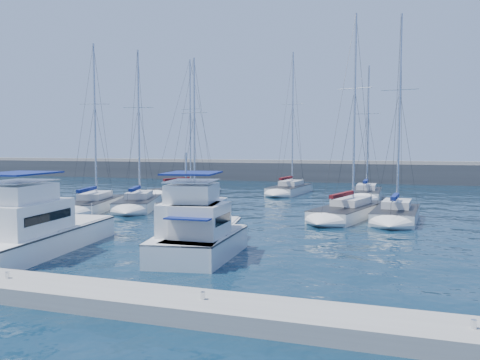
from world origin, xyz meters
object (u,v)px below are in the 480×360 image
(sailboat_back_a, at_px, (186,190))
(sailboat_back_c, at_px, (366,194))
(sailboat_back_b, at_px, (290,189))
(motor_yacht_stbd_inner, at_px, (197,231))
(sailboat_mid_d, at_px, (349,211))
(motor_yacht_stbd_outer, at_px, (204,239))
(sailboat_mid_e, at_px, (396,214))
(sailboat_mid_c, at_px, (191,204))
(sailboat_mid_b, at_px, (138,203))
(motor_yacht_port_inner, at_px, (32,232))
(sailboat_mid_a, at_px, (93,204))

(sailboat_back_a, distance_m, sailboat_back_c, 20.38)
(sailboat_back_a, height_order, sailboat_back_c, sailboat_back_a)
(sailboat_back_b, bearing_deg, motor_yacht_stbd_inner, -80.56)
(sailboat_mid_d, bearing_deg, motor_yacht_stbd_outer, -94.14)
(motor_yacht_stbd_outer, distance_m, sailboat_mid_e, 18.05)
(sailboat_mid_c, relative_size, sailboat_mid_d, 0.84)
(sailboat_mid_b, height_order, sailboat_mid_c, sailboat_mid_b)
(sailboat_mid_d, height_order, sailboat_mid_e, sailboat_mid_d)
(motor_yacht_port_inner, distance_m, sailboat_mid_d, 23.21)
(sailboat_mid_e, relative_size, sailboat_back_a, 0.99)
(motor_yacht_port_inner, distance_m, motor_yacht_stbd_inner, 8.62)
(sailboat_back_c, bearing_deg, sailboat_mid_c, -133.19)
(motor_yacht_stbd_outer, bearing_deg, sailboat_mid_b, 128.04)
(sailboat_mid_a, height_order, sailboat_mid_c, sailboat_mid_a)
(sailboat_mid_e, height_order, sailboat_back_a, sailboat_back_a)
(sailboat_mid_b, height_order, sailboat_mid_e, sailboat_mid_e)
(motor_yacht_port_inner, distance_m, sailboat_mid_b, 17.73)
(motor_yacht_stbd_outer, xyz_separation_m, sailboat_mid_e, (9.25, 15.49, -0.40))
(motor_yacht_stbd_outer, xyz_separation_m, sailboat_back_c, (6.29, 30.87, -0.42))
(sailboat_mid_d, xyz_separation_m, sailboat_mid_e, (3.54, -0.66, 0.02))
(sailboat_mid_c, xyz_separation_m, sailboat_back_c, (14.20, 14.72, -0.00))
(sailboat_mid_b, bearing_deg, sailboat_mid_c, -11.69)
(sailboat_mid_e, distance_m, sailboat_back_a, 26.42)
(sailboat_mid_a, xyz_separation_m, sailboat_back_b, (13.51, 19.96, 0.02))
(sailboat_mid_a, xyz_separation_m, sailboat_mid_b, (3.43, 1.83, 0.00))
(motor_yacht_stbd_outer, xyz_separation_m, sailboat_back_b, (-2.73, 33.66, -0.40))
(sailboat_mid_b, bearing_deg, sailboat_mid_a, -170.77)
(sailboat_mid_a, distance_m, sailboat_mid_c, 8.69)
(motor_yacht_port_inner, xyz_separation_m, sailboat_back_b, (6.28, 35.44, -0.59))
(motor_yacht_port_inner, bearing_deg, motor_yacht_stbd_outer, 4.77)
(sailboat_back_b, distance_m, sailboat_back_c, 9.44)
(motor_yacht_stbd_outer, bearing_deg, sailboat_mid_d, 69.05)
(motor_yacht_stbd_outer, distance_m, sailboat_mid_a, 21.26)
(sailboat_mid_a, height_order, sailboat_mid_e, sailboat_mid_e)
(motor_yacht_stbd_inner, xyz_separation_m, sailboat_back_b, (-1.88, 32.64, -0.59))
(sailboat_mid_c, bearing_deg, motor_yacht_stbd_inner, -57.73)
(sailboat_mid_c, xyz_separation_m, sailboat_back_b, (5.18, 17.51, 0.01))
(sailboat_mid_a, relative_size, sailboat_mid_d, 0.92)
(sailboat_back_c, bearing_deg, sailboat_mid_e, -78.32)
(motor_yacht_stbd_outer, distance_m, sailboat_mid_d, 17.14)
(sailboat_mid_a, relative_size, sailboat_mid_c, 1.10)
(motor_yacht_port_inner, distance_m, sailboat_mid_e, 25.14)
(sailboat_mid_a, relative_size, sailboat_back_c, 1.02)
(sailboat_mid_a, bearing_deg, sailboat_mid_e, -11.12)
(motor_yacht_port_inner, relative_size, sailboat_mid_e, 0.67)
(motor_yacht_stbd_inner, height_order, sailboat_mid_c, sailboat_mid_c)
(sailboat_mid_b, relative_size, sailboat_mid_d, 0.89)
(motor_yacht_stbd_inner, height_order, sailboat_mid_b, sailboat_mid_b)
(sailboat_mid_b, relative_size, sailboat_mid_c, 1.07)
(motor_yacht_stbd_outer, xyz_separation_m, sailboat_mid_a, (-16.25, 13.70, -0.42))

